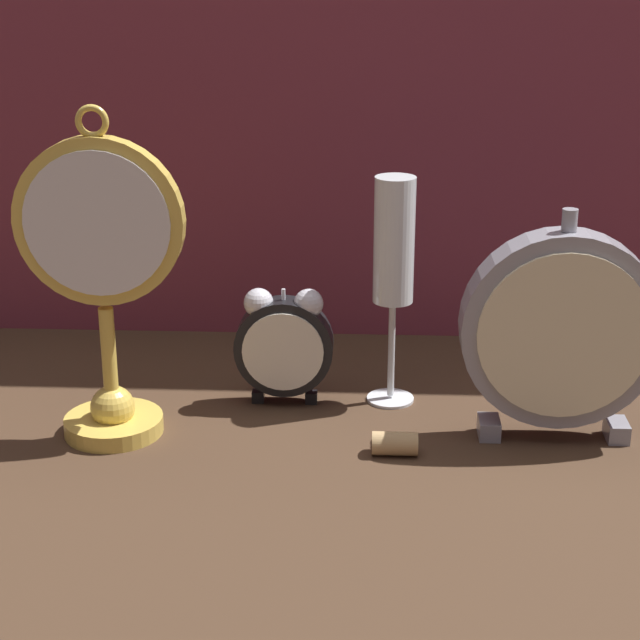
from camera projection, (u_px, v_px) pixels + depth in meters
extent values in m
plane|color=#422D1E|center=(316.00, 457.00, 0.98)|extent=(4.00, 4.00, 0.00)
cylinder|color=gold|center=(114.00, 424.00, 1.02)|extent=(0.09, 0.09, 0.02)
sphere|color=gold|center=(113.00, 407.00, 1.02)|extent=(0.04, 0.04, 0.04)
cylinder|color=gold|center=(109.00, 363.00, 1.00)|extent=(0.01, 0.01, 0.11)
cylinder|color=gold|center=(99.00, 221.00, 0.96)|extent=(0.15, 0.02, 0.15)
cylinder|color=silver|center=(96.00, 224.00, 0.95)|extent=(0.13, 0.00, 0.13)
torus|color=gold|center=(92.00, 122.00, 0.93)|extent=(0.03, 0.01, 0.03)
cube|color=black|center=(258.00, 396.00, 1.09)|extent=(0.01, 0.01, 0.01)
cube|color=black|center=(311.00, 397.00, 1.09)|extent=(0.01, 0.01, 0.01)
cylinder|color=black|center=(284.00, 346.00, 1.07)|extent=(0.10, 0.03, 0.10)
cylinder|color=silver|center=(283.00, 352.00, 1.06)|extent=(0.08, 0.00, 0.08)
sphere|color=silver|center=(259.00, 303.00, 1.06)|extent=(0.03, 0.03, 0.03)
sphere|color=silver|center=(309.00, 304.00, 1.05)|extent=(0.03, 0.03, 0.03)
cylinder|color=silver|center=(283.00, 298.00, 1.05)|extent=(0.00, 0.00, 0.02)
cube|color=gray|center=(489.00, 427.00, 1.02)|extent=(0.02, 0.03, 0.02)
cube|color=gray|center=(617.00, 430.00, 1.01)|extent=(0.02, 0.03, 0.02)
cylinder|color=gray|center=(561.00, 329.00, 0.98)|extent=(0.18, 0.04, 0.18)
cylinder|color=beige|center=(565.00, 337.00, 0.96)|extent=(0.16, 0.00, 0.16)
cylinder|color=gray|center=(570.00, 220.00, 0.94)|extent=(0.01, 0.01, 0.02)
cylinder|color=silver|center=(390.00, 397.00, 1.10)|extent=(0.05, 0.05, 0.01)
cylinder|color=silver|center=(391.00, 349.00, 1.08)|extent=(0.01, 0.01, 0.10)
cylinder|color=white|center=(394.00, 240.00, 1.04)|extent=(0.04, 0.04, 0.13)
cylinder|color=#E5D17F|center=(394.00, 262.00, 1.05)|extent=(0.04, 0.04, 0.08)
cylinder|color=tan|center=(395.00, 444.00, 0.98)|extent=(0.04, 0.02, 0.02)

